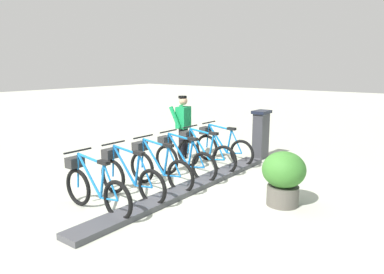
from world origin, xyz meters
name	(u,v)px	position (x,y,z in m)	size (l,w,h in m)	color
ground_plane	(188,191)	(0.00, 0.00, 0.00)	(60.00, 60.00, 0.00)	beige
dock_rail_base	(188,188)	(0.00, 0.00, 0.05)	(0.44, 5.53, 0.10)	#47474C
payment_kiosk	(261,134)	(0.05, -3.20, 0.67)	(0.36, 0.52, 1.28)	#38383D
bike_docked_0	(221,146)	(0.62, -2.17, 0.43)	(1.72, 0.54, 1.02)	black
bike_docked_1	(203,152)	(0.62, -1.38, 0.43)	(1.72, 0.54, 1.02)	black
bike_docked_2	(182,159)	(0.62, -0.59, 0.43)	(1.72, 0.54, 1.02)	black
bike_docked_3	(158,167)	(0.62, 0.20, 0.43)	(1.72, 0.54, 1.02)	black
bike_docked_4	(129,176)	(0.62, 0.99, 0.43)	(1.72, 0.54, 1.02)	black
bike_docked_5	(94,187)	(0.62, 1.78, 0.43)	(1.72, 0.54, 1.02)	black
worker_near_rack	(183,125)	(1.68, -1.94, 0.91)	(0.49, 0.67, 1.66)	white
planter_bush	(284,176)	(-1.79, -0.43, 0.54)	(0.76, 0.76, 0.97)	#59544C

